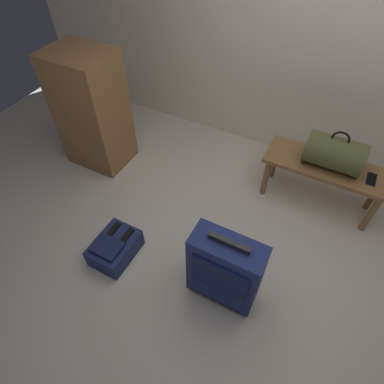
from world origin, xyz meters
TOP-DOWN VIEW (x-y plane):
  - ground_plane at (0.00, 0.00)m, footprint 6.60×6.60m
  - back_wall at (0.00, 1.60)m, footprint 6.00×0.10m
  - bench at (0.38, 1.00)m, footprint 1.00×0.36m
  - duffel_bag_olive at (0.39, 1.00)m, footprint 0.44×0.26m
  - cell_phone at (0.71, 0.99)m, footprint 0.07×0.14m
  - suitcase_upright_navy at (0.00, -0.21)m, footprint 0.47×0.23m
  - backpack_navy at (-0.87, -0.30)m, footprint 0.28×0.38m
  - side_cabinet at (-1.69, 0.58)m, footprint 0.56×0.44m

SIDE VIEW (x-z plane):
  - ground_plane at x=0.00m, z-range 0.00..0.00m
  - backpack_navy at x=-0.87m, z-range -0.01..0.20m
  - suitcase_upright_navy at x=0.00m, z-range 0.01..0.69m
  - bench at x=0.38m, z-range 0.15..0.59m
  - cell_phone at x=0.71m, z-range 0.44..0.45m
  - side_cabinet at x=-1.69m, z-range 0.00..1.10m
  - duffel_bag_olive at x=0.39m, z-range 0.40..0.74m
  - back_wall at x=0.00m, z-range 0.00..2.80m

